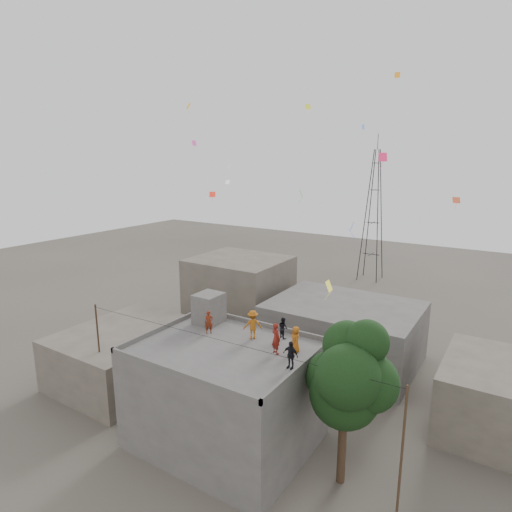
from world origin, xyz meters
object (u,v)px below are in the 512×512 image
at_px(tree, 349,377).
at_px(stair_head_box, 209,308).
at_px(person_red_adult, 276,338).
at_px(transmission_tower, 373,216).
at_px(person_dark_adult, 291,355).

bearing_deg(tree, stair_head_box, 169.26).
bearing_deg(person_red_adult, stair_head_box, 10.60).
bearing_deg(transmission_tower, stair_head_box, -88.77).
height_order(stair_head_box, transmission_tower, transmission_tower).
relative_size(stair_head_box, person_dark_adult, 1.33).
bearing_deg(person_red_adult, transmission_tower, -54.46).
bearing_deg(person_red_adult, tree, -159.32).
bearing_deg(tree, person_dark_adult, -166.09).
distance_m(transmission_tower, person_red_adult, 39.68).
height_order(tree, person_red_adult, tree).
distance_m(transmission_tower, person_dark_adult, 41.07).
relative_size(transmission_tower, person_red_adult, 11.11).
xyz_separation_m(tree, person_dark_adult, (-2.97, -0.73, 0.75)).
bearing_deg(person_dark_adult, person_red_adult, 148.52).
xyz_separation_m(stair_head_box, person_dark_adult, (7.60, -2.74, -0.25)).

